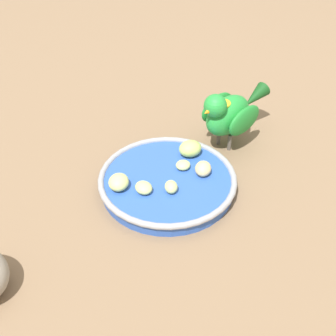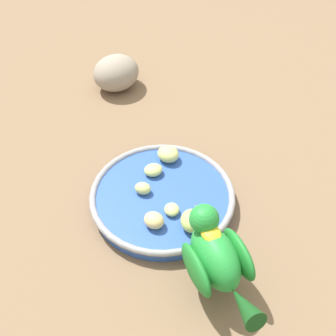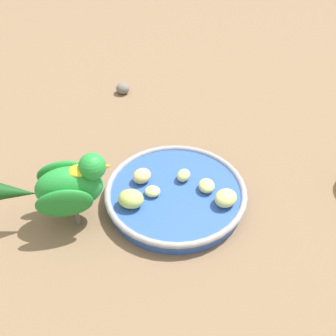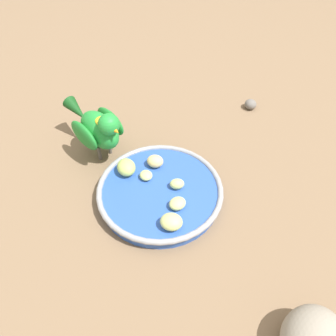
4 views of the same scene
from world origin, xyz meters
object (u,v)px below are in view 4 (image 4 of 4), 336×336
object	(u,v)px
apple_piece_2	(171,222)
apple_piece_3	(155,161)
apple_piece_1	(146,175)
apple_piece_4	(180,203)
apple_piece_0	(177,184)
parrot	(98,127)
pebble_0	(251,104)
apple_piece_5	(126,167)
feeding_bowl	(160,192)

from	to	relation	value
apple_piece_2	apple_piece_3	world-z (taller)	apple_piece_2
apple_piece_1	apple_piece_4	world-z (taller)	apple_piece_4
apple_piece_0	apple_piece_1	xyz separation A→B (m)	(0.05, -0.03, -0.00)
apple_piece_0	apple_piece_2	distance (m)	0.08
apple_piece_1	apple_piece_2	xyz separation A→B (m)	(-0.02, 0.11, 0.00)
parrot	apple_piece_0	bearing A→B (deg)	10.74
apple_piece_1	pebble_0	xyz separation A→B (m)	(-0.28, -0.19, -0.02)
apple_piece_4	parrot	size ratio (longest dim) A/B	0.19
apple_piece_2	apple_piece_5	xyz separation A→B (m)	(0.06, -0.13, 0.00)
apple_piece_1	apple_piece_3	bearing A→B (deg)	-128.39
apple_piece_1	apple_piece_3	distance (m)	0.04
apple_piece_4	parrot	distance (m)	0.22
feeding_bowl	pebble_0	world-z (taller)	feeding_bowl
apple_piece_3	apple_piece_5	distance (m)	0.06
apple_piece_1	apple_piece_4	xyz separation A→B (m)	(-0.05, 0.08, 0.00)
apple_piece_0	pebble_0	size ratio (longest dim) A/B	0.91
apple_piece_3	apple_piece_5	bearing A→B (deg)	6.64
apple_piece_0	parrot	size ratio (longest dim) A/B	0.16
apple_piece_2	apple_piece_4	size ratio (longest dim) A/B	1.23
feeding_bowl	apple_piece_4	bearing A→B (deg)	120.92
feeding_bowl	apple_piece_3	xyz separation A→B (m)	(-0.00, -0.06, 0.02)
apple_piece_4	pebble_0	xyz separation A→B (m)	(-0.23, -0.26, -0.02)
apple_piece_1	parrot	world-z (taller)	parrot
apple_piece_2	pebble_0	size ratio (longest dim) A/B	1.30
apple_piece_0	apple_piece_4	size ratio (longest dim) A/B	0.86
apple_piece_2	apple_piece_5	distance (m)	0.15
feeding_bowl	apple_piece_4	size ratio (longest dim) A/B	7.59
apple_piece_2	apple_piece_4	world-z (taller)	apple_piece_2
feeding_bowl	apple_piece_2	bearing A→B (deg)	92.43
apple_piece_3	feeding_bowl	bearing A→B (deg)	87.76
apple_piece_1	apple_piece_3	xyz separation A→B (m)	(-0.02, -0.03, 0.00)
apple_piece_5	parrot	xyz separation A→B (m)	(0.04, -0.08, 0.04)
apple_piece_2	parrot	size ratio (longest dim) A/B	0.23
apple_piece_1	apple_piece_5	xyz separation A→B (m)	(0.03, -0.02, 0.01)
apple_piece_3	apple_piece_0	bearing A→B (deg)	115.00
apple_piece_1	apple_piece_0	bearing A→B (deg)	146.69
feeding_bowl	apple_piece_5	distance (m)	0.08
pebble_0	apple_piece_4	bearing A→B (deg)	48.48
feeding_bowl	apple_piece_2	xyz separation A→B (m)	(-0.00, 0.08, 0.02)
feeding_bowl	pebble_0	size ratio (longest dim) A/B	8.04
pebble_0	parrot	bearing A→B (deg)	13.47
apple_piece_5	pebble_0	world-z (taller)	apple_piece_5
apple_piece_3	parrot	bearing A→B (deg)	-38.26
apple_piece_0	apple_piece_4	xyz separation A→B (m)	(0.00, 0.04, -0.00)
feeding_bowl	pebble_0	bearing A→B (deg)	-139.76
apple_piece_0	feeding_bowl	bearing A→B (deg)	-3.10
feeding_bowl	apple_piece_1	distance (m)	0.04
apple_piece_0	apple_piece_2	size ratio (longest dim) A/B	0.70
pebble_0	apple_piece_1	bearing A→B (deg)	33.95
feeding_bowl	apple_piece_5	bearing A→B (deg)	-45.14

